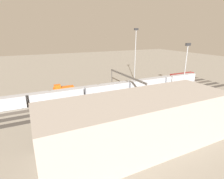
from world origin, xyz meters
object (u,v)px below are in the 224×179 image
object	(u,v)px
light_mast_1	(186,63)
maintenance_shed	(138,123)
train_on_track_3	(107,89)
signal_gantry	(126,77)
light_mast_0	(135,49)
train_on_track_1	(63,90)
train_on_track_2	(97,89)

from	to	relation	value
light_mast_1	maintenance_shed	world-z (taller)	light_mast_1
train_on_track_3	maintenance_shed	bearing A→B (deg)	76.01
signal_gantry	maintenance_shed	size ratio (longest dim) A/B	0.70
train_on_track_3	light_mast_1	distance (m)	39.34
light_mast_0	train_on_track_1	bearing A→B (deg)	9.51
train_on_track_2	train_on_track_1	xyz separation A→B (m)	(15.98, -5.00, 0.09)
light_mast_1	maintenance_shed	xyz separation A→B (m)	(43.31, 25.65, -9.17)
train_on_track_1	train_on_track_3	bearing A→B (deg)	153.17
light_mast_0	light_mast_1	xyz separation A→B (m)	(-5.23, 35.31, -3.83)
train_on_track_3	light_mast_0	world-z (taller)	light_mast_0
train_on_track_1	light_mast_0	world-z (taller)	light_mast_0
signal_gantry	maintenance_shed	bearing A→B (deg)	63.60
signal_gantry	train_on_track_2	bearing A→B (deg)	-19.10
train_on_track_2	maintenance_shed	distance (m)	48.81
train_on_track_1	train_on_track_3	size ratio (longest dim) A/B	0.08
train_on_track_2	light_mast_0	world-z (taller)	light_mast_0
train_on_track_2	signal_gantry	size ratio (longest dim) A/B	3.97
train_on_track_2	train_on_track_3	size ratio (longest dim) A/B	1.16
light_mast_1	train_on_track_1	bearing A→B (deg)	-27.64
train_on_track_2	train_on_track_1	bearing A→B (deg)	-17.37
train_on_track_3	maintenance_shed	size ratio (longest dim) A/B	2.39
train_on_track_2	train_on_track_1	distance (m)	16.75
train_on_track_2	light_mast_0	distance (m)	38.17
train_on_track_1	maintenance_shed	xyz separation A→B (m)	(-9.04, 53.07, 4.82)
train_on_track_3	light_mast_1	xyz separation A→B (m)	(-32.57, 17.42, 13.53)
maintenance_shed	light_mast_0	bearing A→B (deg)	-121.99
train_on_track_2	light_mast_0	xyz separation A→B (m)	(-31.14, -12.89, 17.91)
train_on_track_2	light_mast_1	world-z (taller)	light_mast_1
light_mast_0	maintenance_shed	size ratio (longest dim) A/B	0.64
train_on_track_1	train_on_track_3	distance (m)	22.16
train_on_track_1	signal_gantry	bearing A→B (deg)	161.80
train_on_track_2	train_on_track_3	world-z (taller)	train_on_track_3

